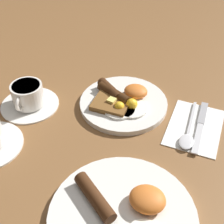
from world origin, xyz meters
name	(u,v)px	position (x,y,z in m)	size (l,w,h in m)	color
ground_plane	(123,106)	(0.00, 0.00, 0.00)	(3.00, 3.00, 0.00)	brown
breakfast_plate_near	(123,101)	(0.00, 0.00, 0.01)	(0.23, 0.23, 0.04)	silver
breakfast_plate_far	(124,214)	(-0.10, 0.32, 0.01)	(0.28, 0.28, 0.05)	silver
teacup_near	(28,98)	(0.24, 0.08, 0.03)	(0.15, 0.15, 0.07)	silver
napkin	(195,127)	(-0.19, 0.02, 0.00)	(0.13, 0.18, 0.01)	white
knife	(201,123)	(-0.21, 0.01, 0.01)	(0.02, 0.19, 0.01)	silver
spoon	(187,136)	(-0.18, 0.07, 0.01)	(0.04, 0.18, 0.01)	silver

